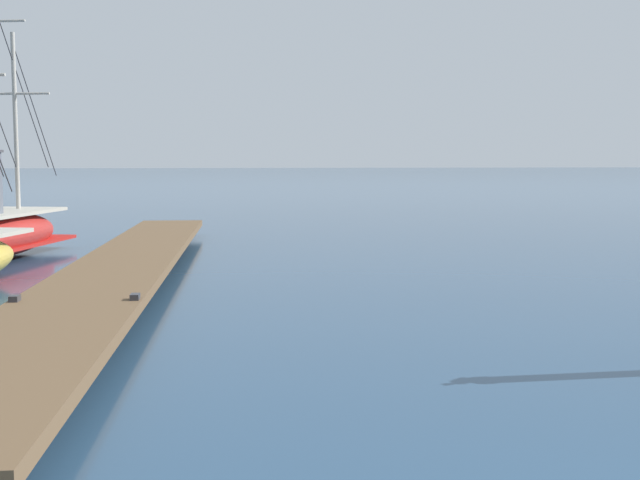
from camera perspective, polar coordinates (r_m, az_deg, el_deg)
The scene contains 1 object.
floating_dock at distance 15.92m, azimuth -13.37°, elevation -1.80°, with size 2.80×21.29×0.53m.
Camera 1 is at (-3.26, -2.64, 2.38)m, focal length 46.86 mm.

